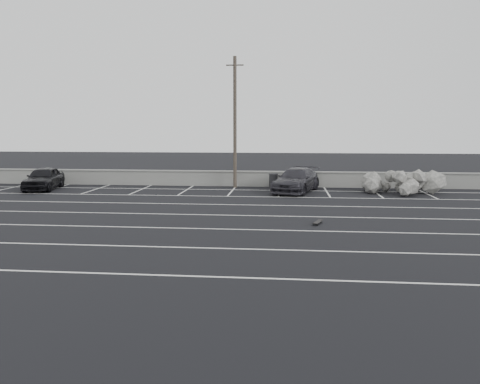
# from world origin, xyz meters

# --- Properties ---
(ground) EXTENTS (120.00, 120.00, 0.00)m
(ground) POSITION_xyz_m (0.00, 0.00, 0.00)
(ground) COLOR black
(ground) RESTS_ON ground
(seawall) EXTENTS (50.00, 0.45, 1.06)m
(seawall) POSITION_xyz_m (0.00, 14.00, 0.55)
(seawall) COLOR gray
(seawall) RESTS_ON ground
(stall_lines) EXTENTS (36.00, 20.05, 0.01)m
(stall_lines) POSITION_xyz_m (-0.08, 4.41, 0.00)
(stall_lines) COLOR silver
(stall_lines) RESTS_ON ground
(car_left) EXTENTS (2.49, 4.59, 1.48)m
(car_left) POSITION_xyz_m (-11.32, 10.94, 0.74)
(car_left) COLOR black
(car_left) RESTS_ON ground
(car_right) EXTENTS (3.50, 5.46, 1.47)m
(car_right) POSITION_xyz_m (5.07, 11.46, 0.74)
(car_right) COLOR #27252C
(car_right) RESTS_ON ground
(utility_pole) EXTENTS (1.15, 0.23, 8.64)m
(utility_pole) POSITION_xyz_m (1.00, 13.20, 4.38)
(utility_pole) COLOR #4C4238
(utility_pole) RESTS_ON ground
(trash_bin) EXTENTS (0.79, 0.79, 0.97)m
(trash_bin) POSITION_xyz_m (3.59, 13.07, 0.50)
(trash_bin) COLOR black
(trash_bin) RESTS_ON ground
(riprap_pile) EXTENTS (5.14, 3.71, 1.30)m
(riprap_pile) POSITION_xyz_m (11.34, 11.62, 0.51)
(riprap_pile) COLOR #9C9992
(riprap_pile) RESTS_ON ground
(skateboard) EXTENTS (0.46, 0.80, 0.09)m
(skateboard) POSITION_xyz_m (5.75, 1.36, 0.07)
(skateboard) COLOR black
(skateboard) RESTS_ON ground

